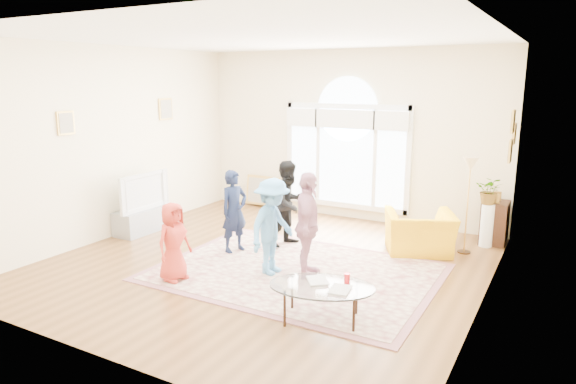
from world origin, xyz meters
The scene contains 18 objects.
ground centered at (0.00, 0.00, 0.00)m, with size 6.00×6.00×0.00m, color #573719.
room_shell centered at (0.01, 2.83, 1.57)m, with size 6.00×6.00×6.00m.
area_rug centered at (0.56, -0.11, 0.01)m, with size 3.60×2.60×0.02m, color beige.
rug_border centered at (0.56, -0.11, 0.01)m, with size 3.80×2.80×0.01m, color #8E585D.
tv_console centered at (-2.75, 0.30, 0.21)m, with size 0.45×1.00×0.42m, color gray.
television centered at (-2.74, 0.30, 0.74)m, with size 0.17×1.11×0.64m.
coffee_table centered at (1.51, -1.26, 0.40)m, with size 1.35×1.08×0.54m.
armchair centered at (1.84, 1.56, 0.33)m, with size 1.00×0.88×0.65m, color yellow.
side_cabinet centered at (2.78, 2.67, 0.35)m, with size 0.40×0.50×0.70m, color black.
floor_lamp centered at (2.46, 1.92, 1.28)m, with size 0.28×0.28×1.51m.
plant_pedestal centered at (2.70, 2.41, 0.35)m, with size 0.20×0.20×0.70m, color white.
potted_plant centered at (2.70, 2.41, 0.92)m, with size 0.40×0.35×0.45m, color #33722D.
leaning_picture centered at (-1.84, 2.90, 0.00)m, with size 0.80×0.05×0.62m, color tan.
child_red centered at (-0.71, -1.16, 0.55)m, with size 0.52×0.34×1.06m, color red.
child_navy centered at (-0.69, 0.21, 0.66)m, with size 0.47×0.31×1.28m, color #131B35.
child_black centered at (-0.10, 0.89, 0.71)m, with size 0.67×0.52×1.38m, color black.
child_pink centered at (0.80, -0.22, 0.74)m, with size 0.85×0.35×1.45m, color #C688A0.
child_blue centered at (0.31, -0.31, 0.69)m, with size 0.86×0.50×1.33m, color #5198D3.
Camera 1 is at (3.77, -6.08, 2.65)m, focal length 32.00 mm.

